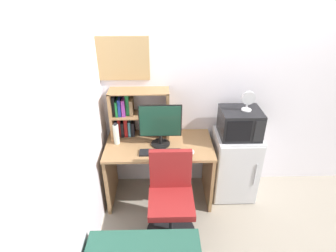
{
  "coord_description": "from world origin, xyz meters",
  "views": [
    {
      "loc": [
        -0.91,
        -2.94,
        2.44
      ],
      "look_at": [
        -0.84,
        -0.37,
        1.03
      ],
      "focal_mm": 29.07,
      "sensor_mm": 36.0,
      "label": 1
    }
  ],
  "objects_px": {
    "water_bottle": "(116,134)",
    "desk_fan": "(248,100)",
    "hutch_bookshelf": "(132,113)",
    "mini_fridge": "(234,165)",
    "microwave": "(240,123)",
    "desk_chair": "(171,201)",
    "monitor": "(160,124)",
    "wall_corkboard": "(116,59)",
    "computer_mouse": "(191,152)",
    "keyboard": "(160,152)"
  },
  "relations": [
    {
      "from": "wall_corkboard",
      "to": "water_bottle",
      "type": "bearing_deg",
      "value": -95.9
    },
    {
      "from": "monitor",
      "to": "computer_mouse",
      "type": "distance_m",
      "value": 0.45
    },
    {
      "from": "keyboard",
      "to": "desk_fan",
      "type": "xyz_separation_m",
      "value": [
        0.95,
        0.24,
        0.49
      ]
    },
    {
      "from": "computer_mouse",
      "to": "desk_chair",
      "type": "bearing_deg",
      "value": -125.07
    },
    {
      "from": "monitor",
      "to": "wall_corkboard",
      "type": "distance_m",
      "value": 0.84
    },
    {
      "from": "keyboard",
      "to": "water_bottle",
      "type": "bearing_deg",
      "value": 156.82
    },
    {
      "from": "desk_chair",
      "to": "desk_fan",
      "type": "bearing_deg",
      "value": 34.42
    },
    {
      "from": "desk_fan",
      "to": "wall_corkboard",
      "type": "bearing_deg",
      "value": 169.51
    },
    {
      "from": "hutch_bookshelf",
      "to": "water_bottle",
      "type": "relative_size",
      "value": 2.6
    },
    {
      "from": "monitor",
      "to": "desk_chair",
      "type": "distance_m",
      "value": 0.83
    },
    {
      "from": "monitor",
      "to": "water_bottle",
      "type": "height_order",
      "value": "monitor"
    },
    {
      "from": "keyboard",
      "to": "desk_fan",
      "type": "distance_m",
      "value": 1.1
    },
    {
      "from": "computer_mouse",
      "to": "mini_fridge",
      "type": "height_order",
      "value": "mini_fridge"
    },
    {
      "from": "computer_mouse",
      "to": "microwave",
      "type": "bearing_deg",
      "value": 24.46
    },
    {
      "from": "water_bottle",
      "to": "desk_fan",
      "type": "bearing_deg",
      "value": 1.33
    },
    {
      "from": "microwave",
      "to": "wall_corkboard",
      "type": "xyz_separation_m",
      "value": [
        -1.36,
        0.26,
        0.67
      ]
    },
    {
      "from": "microwave",
      "to": "desk_chair",
      "type": "distance_m",
      "value": 1.15
    },
    {
      "from": "water_bottle",
      "to": "microwave",
      "type": "relative_size",
      "value": 0.58
    },
    {
      "from": "microwave",
      "to": "desk_chair",
      "type": "bearing_deg",
      "value": -143.71
    },
    {
      "from": "desk_fan",
      "to": "microwave",
      "type": "bearing_deg",
      "value": 173.75
    },
    {
      "from": "keyboard",
      "to": "mini_fridge",
      "type": "relative_size",
      "value": 0.53
    },
    {
      "from": "mini_fridge",
      "to": "desk_chair",
      "type": "height_order",
      "value": "desk_chair"
    },
    {
      "from": "microwave",
      "to": "desk_fan",
      "type": "relative_size",
      "value": 1.97
    },
    {
      "from": "monitor",
      "to": "water_bottle",
      "type": "relative_size",
      "value": 1.88
    },
    {
      "from": "monitor",
      "to": "water_bottle",
      "type": "bearing_deg",
      "value": 176.61
    },
    {
      "from": "monitor",
      "to": "desk_chair",
      "type": "height_order",
      "value": "monitor"
    },
    {
      "from": "microwave",
      "to": "desk_fan",
      "type": "xyz_separation_m",
      "value": [
        0.05,
        -0.01,
        0.28
      ]
    },
    {
      "from": "hutch_bookshelf",
      "to": "mini_fridge",
      "type": "xyz_separation_m",
      "value": [
        1.23,
        -0.16,
        -0.65
      ]
    },
    {
      "from": "hutch_bookshelf",
      "to": "desk_fan",
      "type": "height_order",
      "value": "desk_fan"
    },
    {
      "from": "computer_mouse",
      "to": "desk_chair",
      "type": "distance_m",
      "value": 0.56
    },
    {
      "from": "monitor",
      "to": "keyboard",
      "type": "bearing_deg",
      "value": -91.59
    },
    {
      "from": "monitor",
      "to": "desk_fan",
      "type": "bearing_deg",
      "value": 3.8
    },
    {
      "from": "monitor",
      "to": "desk_chair",
      "type": "xyz_separation_m",
      "value": [
        0.1,
        -0.52,
        -0.64
      ]
    },
    {
      "from": "hutch_bookshelf",
      "to": "wall_corkboard",
      "type": "relative_size",
      "value": 0.94
    },
    {
      "from": "mini_fridge",
      "to": "desk_fan",
      "type": "relative_size",
      "value": 3.75
    },
    {
      "from": "monitor",
      "to": "water_bottle",
      "type": "distance_m",
      "value": 0.52
    },
    {
      "from": "computer_mouse",
      "to": "wall_corkboard",
      "type": "xyz_separation_m",
      "value": [
        -0.79,
        0.51,
        0.87
      ]
    },
    {
      "from": "monitor",
      "to": "keyboard",
      "type": "relative_size",
      "value": 1.09
    },
    {
      "from": "computer_mouse",
      "to": "microwave",
      "type": "relative_size",
      "value": 0.22
    },
    {
      "from": "hutch_bookshelf",
      "to": "desk_chair",
      "type": "distance_m",
      "value": 1.09
    },
    {
      "from": "keyboard",
      "to": "computer_mouse",
      "type": "distance_m",
      "value": 0.34
    },
    {
      "from": "water_bottle",
      "to": "desk_chair",
      "type": "relative_size",
      "value": 0.28
    },
    {
      "from": "mini_fridge",
      "to": "microwave",
      "type": "relative_size",
      "value": 1.9
    },
    {
      "from": "hutch_bookshelf",
      "to": "desk_fan",
      "type": "relative_size",
      "value": 2.99
    },
    {
      "from": "hutch_bookshelf",
      "to": "desk_chair",
      "type": "height_order",
      "value": "hutch_bookshelf"
    },
    {
      "from": "mini_fridge",
      "to": "hutch_bookshelf",
      "type": "bearing_deg",
      "value": 172.57
    },
    {
      "from": "desk_chair",
      "to": "water_bottle",
      "type": "bearing_deg",
      "value": 137.58
    },
    {
      "from": "desk_fan",
      "to": "monitor",
      "type": "bearing_deg",
      "value": -176.2
    },
    {
      "from": "keyboard",
      "to": "computer_mouse",
      "type": "xyz_separation_m",
      "value": [
        0.34,
        -0.01,
        0.01
      ]
    },
    {
      "from": "keyboard",
      "to": "water_bottle",
      "type": "height_order",
      "value": "water_bottle"
    }
  ]
}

